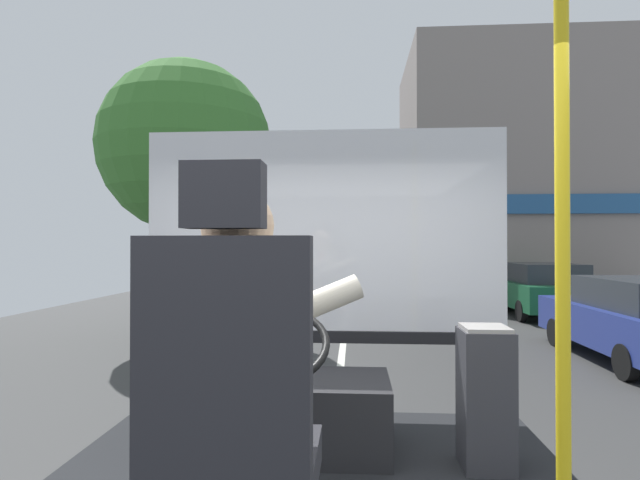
{
  "coord_description": "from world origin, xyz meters",
  "views": [
    {
      "loc": [
        0.21,
        -1.86,
        1.88
      ],
      "look_at": [
        0.01,
        1.16,
        1.91
      ],
      "focal_mm": 28.11,
      "sensor_mm": 36.0,
      "label": 1
    }
  ],
  "objects_px": {
    "bus_driver": "(240,350)",
    "fare_box": "(485,397)",
    "driver_seat": "(233,432)",
    "handrail_pole": "(563,249)",
    "steering_console": "(290,411)",
    "parked_car_green": "(541,289)",
    "parked_car_white": "(484,278)"
  },
  "relations": [
    {
      "from": "fare_box",
      "to": "parked_car_green",
      "type": "relative_size",
      "value": 0.19
    },
    {
      "from": "bus_driver",
      "to": "parked_car_white",
      "type": "relative_size",
      "value": 0.2
    },
    {
      "from": "steering_console",
      "to": "parked_car_green",
      "type": "xyz_separation_m",
      "value": [
        5.35,
        11.01,
        -0.23
      ]
    },
    {
      "from": "bus_driver",
      "to": "parked_car_green",
      "type": "height_order",
      "value": "bus_driver"
    },
    {
      "from": "driver_seat",
      "to": "fare_box",
      "type": "height_order",
      "value": "driver_seat"
    },
    {
      "from": "fare_box",
      "to": "steering_console",
      "type": "bearing_deg",
      "value": 172.46
    },
    {
      "from": "bus_driver",
      "to": "fare_box",
      "type": "relative_size",
      "value": 1.11
    },
    {
      "from": "parked_car_white",
      "to": "driver_seat",
      "type": "bearing_deg",
      "value": -106.49
    },
    {
      "from": "driver_seat",
      "to": "handrail_pole",
      "type": "height_order",
      "value": "handrail_pole"
    },
    {
      "from": "driver_seat",
      "to": "steering_console",
      "type": "bearing_deg",
      "value": 90.0
    },
    {
      "from": "steering_console",
      "to": "parked_car_green",
      "type": "distance_m",
      "value": 12.25
    },
    {
      "from": "steering_console",
      "to": "parked_car_green",
      "type": "relative_size",
      "value": 0.28
    },
    {
      "from": "handrail_pole",
      "to": "parked_car_white",
      "type": "bearing_deg",
      "value": 76.47
    },
    {
      "from": "handrail_pole",
      "to": "parked_car_green",
      "type": "relative_size",
      "value": 0.58
    },
    {
      "from": "parked_car_green",
      "to": "parked_car_white",
      "type": "relative_size",
      "value": 0.96
    },
    {
      "from": "parked_car_white",
      "to": "steering_console",
      "type": "bearing_deg",
      "value": -107.77
    },
    {
      "from": "bus_driver",
      "to": "handrail_pole",
      "type": "height_order",
      "value": "handrail_pole"
    },
    {
      "from": "fare_box",
      "to": "handrail_pole",
      "type": "bearing_deg",
      "value": -91.74
    },
    {
      "from": "driver_seat",
      "to": "parked_car_green",
      "type": "relative_size",
      "value": 0.35
    },
    {
      "from": "bus_driver",
      "to": "parked_car_green",
      "type": "xyz_separation_m",
      "value": [
        5.35,
        12.24,
        -0.83
      ]
    },
    {
      "from": "handrail_pole",
      "to": "bus_driver",
      "type": "bearing_deg",
      "value": -177.16
    },
    {
      "from": "steering_console",
      "to": "fare_box",
      "type": "height_order",
      "value": "steering_console"
    },
    {
      "from": "driver_seat",
      "to": "handrail_pole",
      "type": "distance_m",
      "value": 1.14
    },
    {
      "from": "handrail_pole",
      "to": "parked_car_green",
      "type": "distance_m",
      "value": 13.0
    },
    {
      "from": "driver_seat",
      "to": "fare_box",
      "type": "relative_size",
      "value": 1.88
    },
    {
      "from": "handrail_pole",
      "to": "fare_box",
      "type": "xyz_separation_m",
      "value": [
        0.03,
        1.05,
        -0.77
      ]
    },
    {
      "from": "driver_seat",
      "to": "parked_car_white",
      "type": "relative_size",
      "value": 0.34
    },
    {
      "from": "driver_seat",
      "to": "bus_driver",
      "type": "xyz_separation_m",
      "value": [
        -0.0,
        0.1,
        0.22
      ]
    },
    {
      "from": "handrail_pole",
      "to": "fare_box",
      "type": "distance_m",
      "value": 1.3
    },
    {
      "from": "driver_seat",
      "to": "bus_driver",
      "type": "distance_m",
      "value": 0.24
    },
    {
      "from": "handrail_pole",
      "to": "parked_car_white",
      "type": "height_order",
      "value": "handrail_pole"
    },
    {
      "from": "bus_driver",
      "to": "steering_console",
      "type": "bearing_deg",
      "value": 90.0
    }
  ]
}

